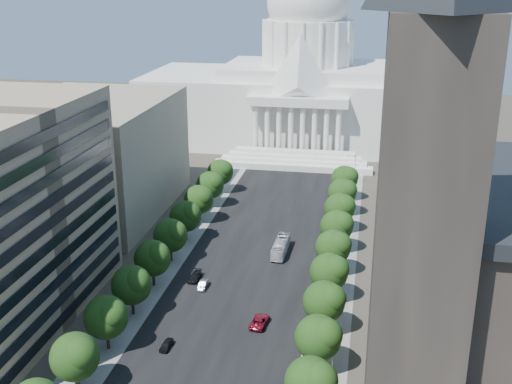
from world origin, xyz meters
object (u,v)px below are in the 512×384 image
Objects in this scene: car_dark_b at (195,277)px; city_bus at (281,247)px; car_silver at (203,285)px; car_red at (260,321)px; car_dark_a at (166,345)px.

car_dark_b is 0.43× the size of city_bus.
car_dark_b is 22.99m from city_bus.
car_dark_b is at bearing -132.36° from city_bus.
car_red reaches higher than car_silver.
car_red is (14.01, -12.36, 0.12)m from car_silver.
car_dark_a is 17.86m from car_red.
car_red is at bearing 39.21° from car_dark_a.
car_dark_a is 22.78m from car_silver.
car_red is at bearing -87.41° from city_bus.
city_bus is at bearing -82.05° from car_red.
car_dark_a is 0.66× the size of car_red.
car_silver is at bearing -122.53° from city_bus.
car_dark_a is 0.92× the size of car_silver.
car_dark_b reaches higher than car_dark_a.
car_dark_b is at bearing 128.29° from car_silver.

